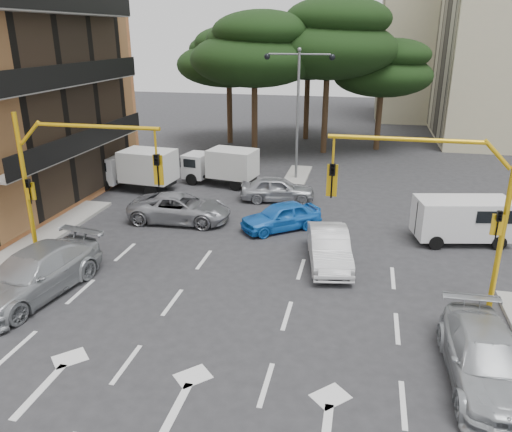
{
  "coord_description": "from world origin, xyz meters",
  "views": [
    {
      "loc": [
        4.07,
        -14.12,
        8.76
      ],
      "look_at": [
        -0.1,
        4.78,
        1.6
      ],
      "focal_mm": 35.0,
      "sensor_mm": 36.0,
      "label": 1
    }
  ],
  "objects_px": {
    "car_silver_wagon": "(34,274)",
    "car_silver_cross_b": "(278,189)",
    "signal_mast_right": "(448,195)",
    "signal_mast_left": "(65,171)",
    "street_lamp_center": "(298,92)",
    "car_white_hatch": "(329,248)",
    "van_white": "(462,220)",
    "car_silver_parked": "(486,360)",
    "box_truck_b": "(220,167)",
    "car_silver_cross_a": "(180,208)",
    "car_blue_compact": "(281,216)",
    "box_truck_a": "(135,170)"
  },
  "relations": [
    {
      "from": "street_lamp_center",
      "to": "box_truck_a",
      "type": "relative_size",
      "value": 1.59
    },
    {
      "from": "car_silver_wagon",
      "to": "box_truck_a",
      "type": "relative_size",
      "value": 1.13
    },
    {
      "from": "signal_mast_left",
      "to": "car_silver_wagon",
      "type": "relative_size",
      "value": 1.08
    },
    {
      "from": "car_white_hatch",
      "to": "van_white",
      "type": "height_order",
      "value": "van_white"
    },
    {
      "from": "box_truck_a",
      "to": "car_silver_parked",
      "type": "bearing_deg",
      "value": -125.07
    },
    {
      "from": "car_silver_parked",
      "to": "van_white",
      "type": "xyz_separation_m",
      "value": [
        0.9,
        9.91,
        0.3
      ]
    },
    {
      "from": "car_white_hatch",
      "to": "box_truck_b",
      "type": "relative_size",
      "value": 0.95
    },
    {
      "from": "car_silver_cross_b",
      "to": "signal_mast_left",
      "type": "bearing_deg",
      "value": 137.12
    },
    {
      "from": "car_blue_compact",
      "to": "car_silver_wagon",
      "type": "distance_m",
      "value": 10.92
    },
    {
      "from": "street_lamp_center",
      "to": "car_silver_cross_b",
      "type": "height_order",
      "value": "street_lamp_center"
    },
    {
      "from": "car_silver_wagon",
      "to": "car_silver_cross_b",
      "type": "distance_m",
      "value": 13.81
    },
    {
      "from": "car_silver_wagon",
      "to": "car_blue_compact",
      "type": "bearing_deg",
      "value": 56.65
    },
    {
      "from": "car_silver_cross_a",
      "to": "car_silver_parked",
      "type": "bearing_deg",
      "value": -131.17
    },
    {
      "from": "signal_mast_right",
      "to": "signal_mast_left",
      "type": "height_order",
      "value": "same"
    },
    {
      "from": "car_silver_parked",
      "to": "box_truck_b",
      "type": "distance_m",
      "value": 20.12
    },
    {
      "from": "signal_mast_right",
      "to": "box_truck_a",
      "type": "bearing_deg",
      "value": 147.63
    },
    {
      "from": "car_white_hatch",
      "to": "van_white",
      "type": "distance_m",
      "value": 6.53
    },
    {
      "from": "signal_mast_right",
      "to": "car_silver_cross_a",
      "type": "height_order",
      "value": "signal_mast_right"
    },
    {
      "from": "car_silver_wagon",
      "to": "box_truck_a",
      "type": "height_order",
      "value": "box_truck_a"
    },
    {
      "from": "car_silver_wagon",
      "to": "signal_mast_right",
      "type": "bearing_deg",
      "value": 19.73
    },
    {
      "from": "signal_mast_left",
      "to": "car_silver_parked",
      "type": "bearing_deg",
      "value": -16.08
    },
    {
      "from": "signal_mast_left",
      "to": "car_silver_cross_b",
      "type": "height_order",
      "value": "signal_mast_left"
    },
    {
      "from": "van_white",
      "to": "box_truck_a",
      "type": "xyz_separation_m",
      "value": [
        -17.41,
        4.2,
        0.19
      ]
    },
    {
      "from": "car_blue_compact",
      "to": "signal_mast_left",
      "type": "bearing_deg",
      "value": -90.59
    },
    {
      "from": "signal_mast_right",
      "to": "car_white_hatch",
      "type": "distance_m",
      "value": 5.44
    },
    {
      "from": "box_truck_a",
      "to": "car_silver_cross_a",
      "type": "bearing_deg",
      "value": -129.84
    },
    {
      "from": "signal_mast_left",
      "to": "car_silver_cross_b",
      "type": "xyz_separation_m",
      "value": [
        6.4,
        9.68,
        -3.2
      ]
    },
    {
      "from": "street_lamp_center",
      "to": "car_white_hatch",
      "type": "distance_m",
      "value": 13.03
    },
    {
      "from": "box_truck_a",
      "to": "car_silver_wagon",
      "type": "bearing_deg",
      "value": -165.42
    },
    {
      "from": "car_silver_parked",
      "to": "box_truck_a",
      "type": "distance_m",
      "value": 21.73
    },
    {
      "from": "car_silver_wagon",
      "to": "car_silver_cross_b",
      "type": "bearing_deg",
      "value": 71.28
    },
    {
      "from": "car_silver_wagon",
      "to": "car_silver_cross_b",
      "type": "height_order",
      "value": "car_silver_wagon"
    },
    {
      "from": "signal_mast_right",
      "to": "car_silver_parked",
      "type": "xyz_separation_m",
      "value": [
        0.8,
        -4.15,
        -3.18
      ]
    },
    {
      "from": "car_white_hatch",
      "to": "signal_mast_left",
      "type": "bearing_deg",
      "value": -177.45
    },
    {
      "from": "car_silver_parked",
      "to": "box_truck_b",
      "type": "bearing_deg",
      "value": 125.17
    },
    {
      "from": "signal_mast_left",
      "to": "car_silver_parked",
      "type": "xyz_separation_m",
      "value": [
        14.4,
        -4.15,
        -3.18
      ]
    },
    {
      "from": "signal_mast_right",
      "to": "car_blue_compact",
      "type": "height_order",
      "value": "signal_mast_right"
    },
    {
      "from": "street_lamp_center",
      "to": "box_truck_b",
      "type": "xyz_separation_m",
      "value": [
        -4.34,
        -1.98,
        -4.31
      ]
    },
    {
      "from": "car_white_hatch",
      "to": "box_truck_a",
      "type": "xyz_separation_m",
      "value": [
        -11.91,
        7.72,
        0.49
      ]
    },
    {
      "from": "car_silver_cross_b",
      "to": "car_blue_compact",
      "type": "bearing_deg",
      "value": -177.16
    },
    {
      "from": "car_white_hatch",
      "to": "box_truck_b",
      "type": "height_order",
      "value": "box_truck_b"
    },
    {
      "from": "car_silver_parked",
      "to": "box_truck_b",
      "type": "relative_size",
      "value": 1.07
    },
    {
      "from": "signal_mast_right",
      "to": "signal_mast_left",
      "type": "xyz_separation_m",
      "value": [
        -13.61,
        0.0,
        0.0
      ]
    },
    {
      "from": "car_blue_compact",
      "to": "signal_mast_right",
      "type": "bearing_deg",
      "value": 11.2
    },
    {
      "from": "car_silver_cross_a",
      "to": "car_silver_cross_b",
      "type": "distance_m",
      "value": 5.85
    },
    {
      "from": "car_blue_compact",
      "to": "car_silver_cross_a",
      "type": "height_order",
      "value": "car_silver_cross_a"
    },
    {
      "from": "car_white_hatch",
      "to": "car_silver_parked",
      "type": "distance_m",
      "value": 7.88
    },
    {
      "from": "car_silver_cross_a",
      "to": "van_white",
      "type": "relative_size",
      "value": 1.22
    },
    {
      "from": "car_silver_parked",
      "to": "car_blue_compact",
      "type": "bearing_deg",
      "value": 125.05
    },
    {
      "from": "car_blue_compact",
      "to": "car_silver_wagon",
      "type": "height_order",
      "value": "car_silver_wagon"
    }
  ]
}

